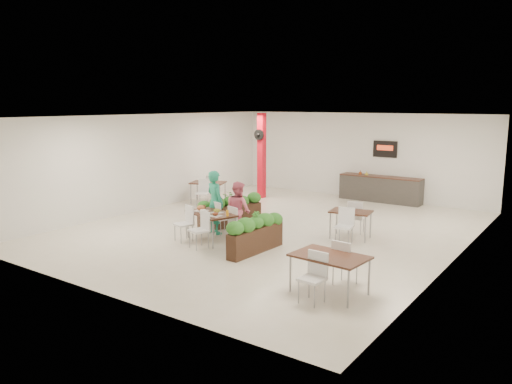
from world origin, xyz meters
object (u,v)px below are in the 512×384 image
main_table (211,217)px  planter_right (256,232)px  service_counter (380,188)px  diner_woman (238,210)px  side_table_b (351,216)px  planter_left (230,209)px  red_column (261,155)px  diner_man (215,202)px  side_table_c (330,261)px  side_table_a (208,185)px

main_table → planter_right: 1.57m
service_counter → diner_woman: size_ratio=1.96×
main_table → side_table_b: bearing=38.7°
diner_woman → side_table_b: bearing=-127.4°
main_table → planter_left: 1.55m
red_column → diner_man: size_ratio=1.82×
diner_man → side_table_c: 5.10m
side_table_a → side_table_b: 6.46m
diner_woman → planter_left: diner_woman is taller
side_table_c → planter_right: bearing=157.3°
main_table → diner_man: size_ratio=1.10×
service_counter → diner_man: (-2.03, -6.98, 0.39)m
planter_left → side_table_c: (4.72, -2.99, 0.12)m
side_table_a → side_table_c: 9.32m
side_table_c → red_column: bearing=136.4°
service_counter → side_table_a: service_counter is taller
side_table_c → diner_man: bearing=159.0°
service_counter → side_table_b: (1.25, -5.31, 0.13)m
diner_woman → planter_right: (1.14, -0.82, -0.27)m
side_table_b → side_table_c: same height
main_table → diner_woman: diner_woman is taller
main_table → planter_right: (1.55, -0.17, -0.14)m
side_table_a → service_counter: bearing=14.7°
red_column → diner_man: 5.53m
side_table_c → planter_left: bearing=152.1°
main_table → planter_left: bearing=109.4°
diner_woman → side_table_c: diner_woman is taller
main_table → side_table_a: 5.14m
main_table → diner_woman: bearing=57.8°
diner_woman → side_table_c: 4.38m
red_column → main_table: (2.36, -5.77, -1.01)m
planter_left → side_table_a: 3.75m
red_column → side_table_c: 9.87m
side_table_a → side_table_b: (6.28, -1.55, -0.01)m
red_column → diner_woman: (2.77, -5.11, -0.88)m
main_table → side_table_c: 4.48m
planter_left → side_table_b: 3.51m
diner_woman → diner_man: bearing=18.8°
diner_man → side_table_b: bearing=-134.3°
diner_woman → side_table_a: size_ratio=0.92×
side_table_a → main_table: bearing=-70.9°
red_column → planter_right: size_ratio=1.65×
red_column → service_counter: size_ratio=1.07×
main_table → red_column: bearing=112.2°
diner_man → planter_right: bearing=175.9°
main_table → diner_man: (-0.39, 0.65, 0.24)m
red_column → side_table_b: 6.36m
main_table → side_table_b: size_ratio=1.16×
main_table → side_table_c: bearing=-20.0°
diner_woman → side_table_b: 2.99m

